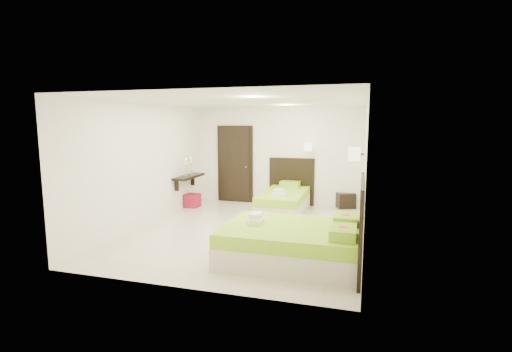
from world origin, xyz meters
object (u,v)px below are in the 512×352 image
(ottoman, at_px, (192,200))
(bed_double, at_px, (297,241))
(bed_single, at_px, (285,200))
(nightstand, at_px, (345,200))

(ottoman, bearing_deg, bed_double, -42.79)
(bed_double, bearing_deg, bed_single, 105.14)
(bed_single, distance_m, ottoman, 2.45)
(nightstand, bearing_deg, ottoman, 170.84)
(bed_double, distance_m, nightstand, 4.13)
(bed_single, height_order, nightstand, bed_single)
(bed_single, relative_size, ottoman, 5.84)
(bed_double, relative_size, nightstand, 4.87)
(bed_double, xyz_separation_m, ottoman, (-3.30, 3.05, -0.15))
(bed_double, xyz_separation_m, nightstand, (0.56, 4.09, -0.12))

